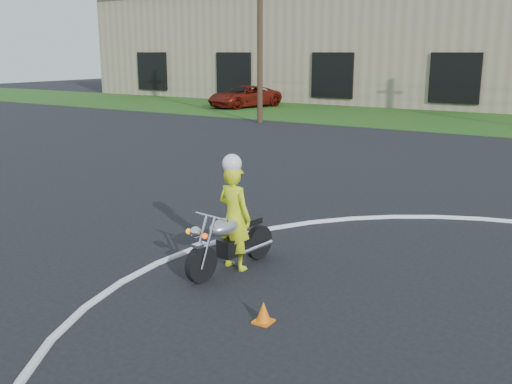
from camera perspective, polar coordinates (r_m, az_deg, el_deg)
The scene contains 4 objects.
primary_motorcycle at distance 9.38m, azimuth -2.63°, elevation -4.91°, with size 0.74×1.98×1.05m.
rider_primary_grp at distance 9.36m, azimuth -2.18°, elevation -2.21°, with size 0.70×0.51×1.94m.
pickup_grp at distance 37.65m, azimuth -1.19°, elevation 9.52°, with size 3.72×5.49×1.40m.
warehouse at distance 47.50m, azimuth 9.63°, elevation 14.41°, with size 41.00×17.00×8.30m.
Camera 1 is at (0.26, -3.85, 3.52)m, focal length 40.00 mm.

